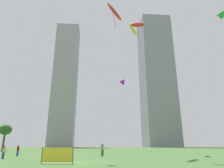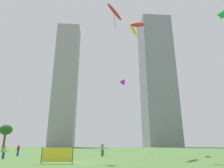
{
  "view_description": "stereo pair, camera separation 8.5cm",
  "coord_description": "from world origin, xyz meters",
  "px_view_note": "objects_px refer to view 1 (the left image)",
  "views": [
    {
      "loc": [
        5.8,
        -19.54,
        1.59
      ],
      "look_at": [
        2.86,
        6.75,
        9.89
      ],
      "focal_mm": 31.21,
      "sensor_mm": 36.0,
      "label": 1
    },
    {
      "loc": [
        5.88,
        -19.53,
        1.59
      ],
      "look_at": [
        2.86,
        6.75,
        9.89
      ],
      "focal_mm": 31.21,
      "sensor_mm": 36.0,
      "label": 2
    }
  ],
  "objects_px": {
    "distant_highrise_0": "(157,79)",
    "kite_flying_8": "(219,15)",
    "person_standing_4": "(103,149)",
    "kite_flying_2": "(133,30)",
    "person_standing_0": "(4,151)",
    "park_tree_0": "(5,130)",
    "event_banner": "(57,155)",
    "kite_flying_5": "(121,82)",
    "kite_flying_4": "(137,25)",
    "person_standing_1": "(102,149)",
    "distant_highrise_1": "(65,82)",
    "person_standing_2": "(18,150)",
    "kite_flying_6": "(115,12)"
  },
  "relations": [
    {
      "from": "distant_highrise_0",
      "to": "person_standing_2",
      "type": "bearing_deg",
      "value": -116.88
    },
    {
      "from": "person_standing_2",
      "to": "distant_highrise_1",
      "type": "distance_m",
      "value": 131.94
    },
    {
      "from": "person_standing_2",
      "to": "kite_flying_6",
      "type": "bearing_deg",
      "value": 10.54
    },
    {
      "from": "person_standing_4",
      "to": "event_banner",
      "type": "height_order",
      "value": "person_standing_4"
    },
    {
      "from": "kite_flying_8",
      "to": "park_tree_0",
      "type": "distance_m",
      "value": 64.63
    },
    {
      "from": "person_standing_0",
      "to": "park_tree_0",
      "type": "xyz_separation_m",
      "value": [
        -19.49,
        27.98,
        4.63
      ]
    },
    {
      "from": "person_standing_4",
      "to": "distant_highrise_0",
      "type": "xyz_separation_m",
      "value": [
        25.47,
        124.86,
        53.6
      ]
    },
    {
      "from": "kite_flying_4",
      "to": "event_banner",
      "type": "height_order",
      "value": "kite_flying_4"
    },
    {
      "from": "kite_flying_8",
      "to": "distant_highrise_1",
      "type": "distance_m",
      "value": 128.93
    },
    {
      "from": "kite_flying_4",
      "to": "distant_highrise_0",
      "type": "bearing_deg",
      "value": 81.74
    },
    {
      "from": "distant_highrise_0",
      "to": "event_banner",
      "type": "xyz_separation_m",
      "value": [
        -27.07,
        -140.55,
        -53.88
      ]
    },
    {
      "from": "kite_flying_4",
      "to": "park_tree_0",
      "type": "xyz_separation_m",
      "value": [
        -36.6,
        24.98,
        -14.1
      ]
    },
    {
      "from": "person_standing_2",
      "to": "kite_flying_6",
      "type": "xyz_separation_m",
      "value": [
        14.47,
        5.83,
        28.29
      ]
    },
    {
      "from": "person_standing_1",
      "to": "kite_flying_2",
      "type": "xyz_separation_m",
      "value": [
        5.39,
        14.16,
        28.62
      ]
    },
    {
      "from": "person_standing_1",
      "to": "distant_highrise_1",
      "type": "xyz_separation_m",
      "value": [
        -50.24,
        116.57,
        49.66
      ]
    },
    {
      "from": "person_standing_0",
      "to": "kite_flying_8",
      "type": "relative_size",
      "value": 0.04
    },
    {
      "from": "person_standing_2",
      "to": "park_tree_0",
      "type": "relative_size",
      "value": 0.23
    },
    {
      "from": "person_standing_0",
      "to": "person_standing_4",
      "type": "bearing_deg",
      "value": -150.25
    },
    {
      "from": "kite_flying_2",
      "to": "distant_highrise_1",
      "type": "height_order",
      "value": "distant_highrise_1"
    },
    {
      "from": "person_standing_2",
      "to": "event_banner",
      "type": "relative_size",
      "value": 0.56
    },
    {
      "from": "person_standing_0",
      "to": "distant_highrise_0",
      "type": "distance_m",
      "value": 149.48
    },
    {
      "from": "person_standing_0",
      "to": "park_tree_0",
      "type": "distance_m",
      "value": 34.41
    },
    {
      "from": "kite_flying_4",
      "to": "kite_flying_6",
      "type": "distance_m",
      "value": 13.83
    },
    {
      "from": "person_standing_2",
      "to": "kite_flying_2",
      "type": "relative_size",
      "value": 0.05
    },
    {
      "from": "person_standing_2",
      "to": "person_standing_1",
      "type": "bearing_deg",
      "value": -12.1
    },
    {
      "from": "person_standing_1",
      "to": "kite_flying_8",
      "type": "bearing_deg",
      "value": -104.33
    },
    {
      "from": "distant_highrise_1",
      "to": "event_banner",
      "type": "height_order",
      "value": "distant_highrise_1"
    },
    {
      "from": "person_standing_4",
      "to": "kite_flying_2",
      "type": "relative_size",
      "value": 0.06
    },
    {
      "from": "distant_highrise_0",
      "to": "kite_flying_8",
      "type": "bearing_deg",
      "value": -99.24
    },
    {
      "from": "person_standing_1",
      "to": "kite_flying_5",
      "type": "height_order",
      "value": "kite_flying_5"
    },
    {
      "from": "person_standing_0",
      "to": "kite_flying_2",
      "type": "relative_size",
      "value": 0.05
    },
    {
      "from": "kite_flying_2",
      "to": "event_banner",
      "type": "relative_size",
      "value": 10.7
    },
    {
      "from": "kite_flying_5",
      "to": "person_standing_0",
      "type": "bearing_deg",
      "value": -118.44
    },
    {
      "from": "person_standing_1",
      "to": "kite_flying_5",
      "type": "bearing_deg",
      "value": -49.04
    },
    {
      "from": "distant_highrise_0",
      "to": "person_standing_0",
      "type": "bearing_deg",
      "value": -115.45
    },
    {
      "from": "kite_flying_4",
      "to": "kite_flying_8",
      "type": "bearing_deg",
      "value": 39.94
    },
    {
      "from": "kite_flying_2",
      "to": "distant_highrise_1",
      "type": "xyz_separation_m",
      "value": [
        -55.63,
        102.41,
        21.04
      ]
    },
    {
      "from": "person_standing_2",
      "to": "distant_highrise_0",
      "type": "distance_m",
      "value": 144.49
    },
    {
      "from": "park_tree_0",
      "to": "event_banner",
      "type": "bearing_deg",
      "value": -49.75
    },
    {
      "from": "kite_flying_8",
      "to": "distant_highrise_0",
      "type": "relative_size",
      "value": 0.31
    },
    {
      "from": "person_standing_2",
      "to": "kite_flying_5",
      "type": "height_order",
      "value": "kite_flying_5"
    },
    {
      "from": "person_standing_1",
      "to": "event_banner",
      "type": "xyz_separation_m",
      "value": [
        -2.13,
        -11.78,
        -0.27
      ]
    },
    {
      "from": "person_standing_4",
      "to": "distant_highrise_0",
      "type": "distance_m",
      "value": 138.25
    },
    {
      "from": "person_standing_4",
      "to": "park_tree_0",
      "type": "xyz_separation_m",
      "value": [
        -30.25,
        18.15,
        4.49
      ]
    },
    {
      "from": "person_standing_0",
      "to": "distant_highrise_1",
      "type": "distance_m",
      "value": 137.84
    },
    {
      "from": "person_standing_0",
      "to": "person_standing_4",
      "type": "xyz_separation_m",
      "value": [
        10.77,
        9.83,
        0.14
      ]
    },
    {
      "from": "kite_flying_4",
      "to": "kite_flying_6",
      "type": "bearing_deg",
      "value": 116.63
    },
    {
      "from": "person_standing_4",
      "to": "kite_flying_4",
      "type": "xyz_separation_m",
      "value": [
        6.34,
        -6.82,
        18.59
      ]
    },
    {
      "from": "distant_highrise_1",
      "to": "kite_flying_4",
      "type": "bearing_deg",
      "value": -75.3
    },
    {
      "from": "park_tree_0",
      "to": "distant_highrise_1",
      "type": "height_order",
      "value": "distant_highrise_1"
    }
  ]
}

